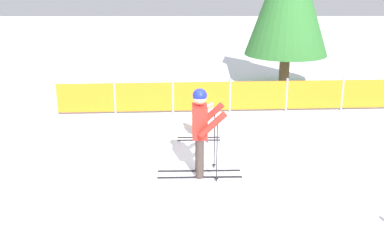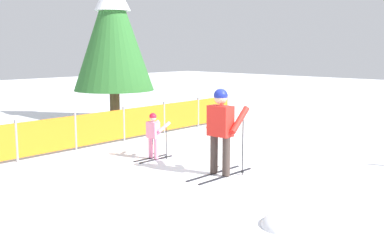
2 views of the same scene
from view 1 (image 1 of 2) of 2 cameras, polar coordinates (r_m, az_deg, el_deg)
The scene contains 5 objects.
ground_plane at distance 9.15m, azimuth 1.52°, elevation -6.28°, with size 60.00×60.00×0.00m, color white.
skier_adult at distance 8.86m, azimuth 1.07°, elevation -0.11°, with size 1.60×0.72×1.69m.
skier_child at distance 10.85m, azimuth 0.93°, elevation 1.13°, with size 0.98×0.52×1.04m.
safety_fence at distance 12.99m, azimuth 4.53°, elevation 3.30°, with size 9.30×0.55×0.92m.
snow_mound at distance 7.18m, azimuth -9.82°, elevation -14.01°, with size 0.92×0.78×0.37m, color white.
Camera 1 is at (-0.28, -8.32, 3.80)m, focal length 45.00 mm.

